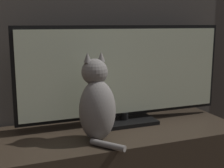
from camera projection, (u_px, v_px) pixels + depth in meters
tv at (124, 75)px, 1.64m from camera, size 1.14×0.20×0.52m
cat at (97, 104)px, 1.42m from camera, size 0.18×0.28×0.41m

